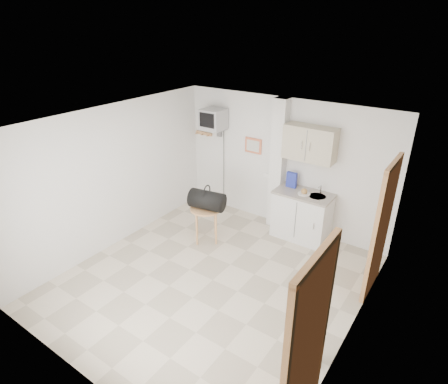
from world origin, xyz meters
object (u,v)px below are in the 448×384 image
Objects in this scene: duffel_bag at (207,200)px; round_table at (206,213)px; water_bottle at (317,353)px; crt_television at (213,120)px.

round_table is at bearing 150.21° from duffel_bag.
round_table is 0.28m from duffel_bag.
water_bottle is at bearing -37.90° from duffel_bag.
duffel_bag is (0.04, -0.02, 0.27)m from round_table.
water_bottle is (2.75, -1.46, -0.39)m from round_table.
duffel_bag is 3.14m from water_bottle.
water_bottle is (2.71, -1.44, -0.66)m from duffel_bag.
water_bottle is (3.39, -2.58, -1.77)m from crt_television.
crt_television is at bearing 142.73° from water_bottle.
round_table reaches higher than water_bottle.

